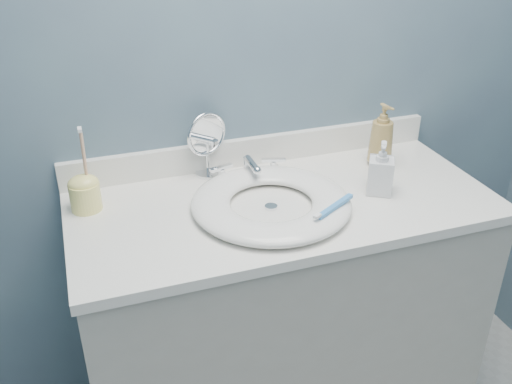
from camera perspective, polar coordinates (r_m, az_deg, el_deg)
name	(u,v)px	position (r m, az deg, el deg)	size (l,w,h in m)	color
back_wall	(253,66)	(1.76, -0.31, 12.50)	(2.20, 0.02, 2.40)	#4B5E71
vanity_cabinet	(280,322)	(1.91, 2.46, -12.82)	(1.20, 0.55, 0.85)	#B2AEA2
countertop	(284,205)	(1.65, 2.77, -1.30)	(1.22, 0.57, 0.03)	white
backsplash	(254,151)	(1.85, -0.17, 4.17)	(1.22, 0.02, 0.09)	white
basin	(271,202)	(1.60, 1.52, -1.04)	(0.45, 0.45, 0.04)	white
drain	(271,207)	(1.60, 1.52, -1.51)	(0.04, 0.04, 0.01)	silver
faucet	(249,170)	(1.76, -0.70, 2.21)	(0.25, 0.13, 0.07)	silver
makeup_mirror	(207,141)	(1.75, -4.94, 5.08)	(0.14, 0.08, 0.21)	silver
soap_bottle_amber	(382,135)	(1.86, 12.46, 5.55)	(0.08, 0.08, 0.20)	#9E8247
soap_bottle_clear	(381,168)	(1.69, 12.42, 2.37)	(0.07, 0.07, 0.16)	silver
toothbrush_holder	(85,191)	(1.64, -16.76, 0.06)	(0.09, 0.09, 0.25)	#FDF07E
toothbrush_lying	(334,207)	(1.54, 7.79, -1.51)	(0.16, 0.10, 0.02)	#3C8CD7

